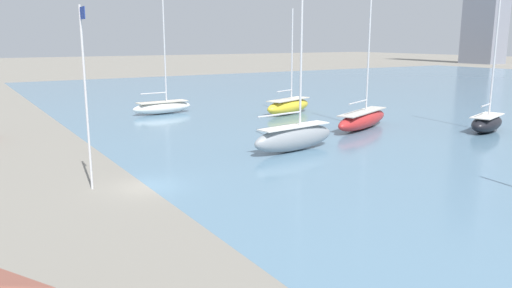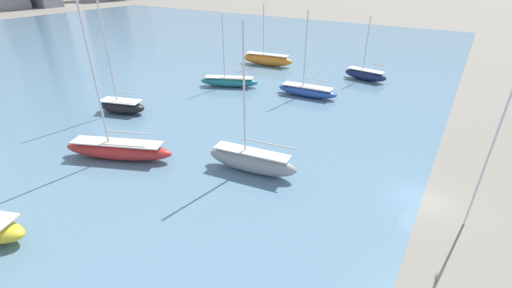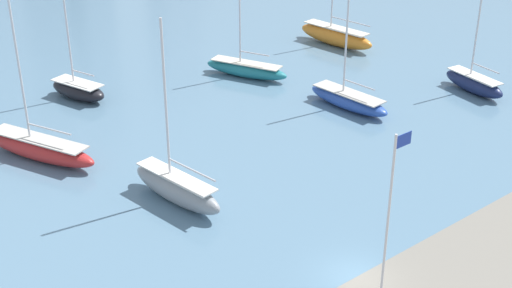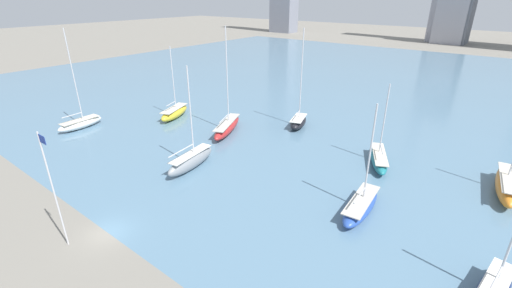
% 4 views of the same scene
% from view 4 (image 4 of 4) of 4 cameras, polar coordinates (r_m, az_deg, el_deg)
% --- Properties ---
extents(ground_plane, '(500.00, 500.00, 0.00)m').
position_cam_4_polar(ground_plane, '(36.90, -23.45, -13.42)').
color(ground_plane, gray).
extents(harbor_water, '(180.00, 140.00, 0.00)m').
position_cam_4_polar(harbor_water, '(89.32, 18.99, 8.85)').
color(harbor_water, slate).
rests_on(harbor_water, ground_plane).
extents(flag_pole, '(1.24, 0.14, 11.15)m').
position_cam_4_polar(flag_pole, '(33.88, -30.75, -6.27)').
color(flag_pole, silver).
rests_on(flag_pole, ground_plane).
extents(sailboat_blue, '(3.02, 8.95, 11.69)m').
position_cam_4_polar(sailboat_blue, '(37.97, 17.09, -9.66)').
color(sailboat_blue, '#284CA8').
rests_on(sailboat_blue, harbor_water).
extents(sailboat_red, '(6.32, 10.83, 16.71)m').
position_cam_4_polar(sailboat_red, '(56.58, -4.83, 2.93)').
color(sailboat_red, '#B72828').
rests_on(sailboat_red, harbor_water).
extents(sailboat_gray, '(3.03, 8.75, 13.34)m').
position_cam_4_polar(sailboat_gray, '(45.45, -10.77, -2.68)').
color(sailboat_gray, gray).
rests_on(sailboat_gray, harbor_water).
extents(sailboat_yellow, '(5.17, 8.69, 12.81)m').
position_cam_4_polar(sailboat_yellow, '(65.04, -13.44, 5.14)').
color(sailboat_yellow, yellow).
rests_on(sailboat_yellow, harbor_water).
extents(sailboat_teal, '(5.59, 9.04, 10.82)m').
position_cam_4_polar(sailboat_teal, '(48.81, 19.80, -2.23)').
color(sailboat_teal, '#1E757F').
rests_on(sailboat_teal, harbor_water).
extents(sailboat_orange, '(3.35, 10.20, 10.87)m').
position_cam_4_polar(sailboat_orange, '(48.52, 36.28, -5.54)').
color(sailboat_orange, orange).
rests_on(sailboat_orange, harbor_water).
extents(sailboat_black, '(4.18, 6.75, 16.25)m').
position_cam_4_polar(sailboat_black, '(59.23, 7.07, 3.78)').
color(sailboat_black, black).
rests_on(sailboat_black, harbor_water).
extents(sailboat_white, '(2.80, 7.94, 16.31)m').
position_cam_4_polar(sailboat_white, '(65.47, -27.24, 3.14)').
color(sailboat_white, white).
rests_on(sailboat_white, harbor_water).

